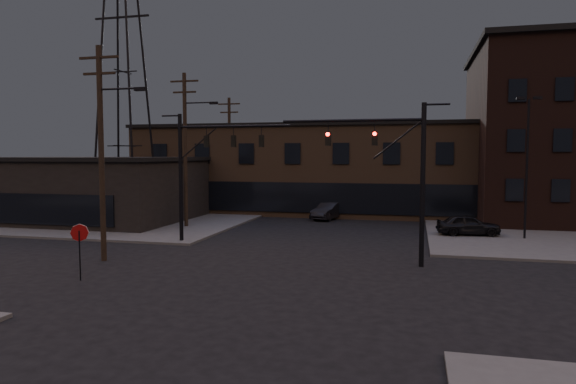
% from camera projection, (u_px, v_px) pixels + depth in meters
% --- Properties ---
extents(ground, '(140.00, 140.00, 0.00)m').
position_uv_depth(ground, '(269.00, 280.00, 22.43)').
color(ground, black).
rests_on(ground, ground).
extents(sidewalk_nw, '(30.00, 30.00, 0.15)m').
position_uv_depth(sidewalk_nw, '(112.00, 211.00, 49.02)').
color(sidewalk_nw, '#474744').
rests_on(sidewalk_nw, ground).
extents(building_row, '(40.00, 12.00, 8.00)m').
position_uv_depth(building_row, '(350.00, 170.00, 49.24)').
color(building_row, brown).
rests_on(building_row, ground).
extents(building_left, '(16.00, 12.00, 5.00)m').
position_uv_depth(building_left, '(91.00, 191.00, 42.56)').
color(building_left, black).
rests_on(building_left, ground).
extents(traffic_signal_near, '(7.12, 0.24, 8.00)m').
position_uv_depth(traffic_signal_near, '(399.00, 166.00, 25.14)').
color(traffic_signal_near, black).
rests_on(traffic_signal_near, ground).
extents(traffic_signal_far, '(7.12, 0.24, 8.00)m').
position_uv_depth(traffic_signal_far, '(200.00, 163.00, 31.43)').
color(traffic_signal_far, black).
rests_on(traffic_signal_far, ground).
extents(stop_sign, '(0.72, 0.33, 2.48)m').
position_uv_depth(stop_sign, '(80.00, 239.00, 22.31)').
color(stop_sign, black).
rests_on(stop_sign, ground).
extents(utility_pole_near, '(3.70, 0.28, 11.00)m').
position_uv_depth(utility_pole_near, '(102.00, 147.00, 26.22)').
color(utility_pole_near, black).
rests_on(utility_pole_near, ground).
extents(utility_pole_mid, '(3.70, 0.28, 11.50)m').
position_uv_depth(utility_pole_mid, '(186.00, 146.00, 38.05)').
color(utility_pole_mid, black).
rests_on(utility_pole_mid, ground).
extents(utility_pole_far, '(2.20, 0.28, 11.00)m').
position_uv_depth(utility_pole_far, '(229.00, 152.00, 49.95)').
color(utility_pole_far, black).
rests_on(utility_pole_far, ground).
extents(transmission_tower, '(7.00, 7.00, 25.00)m').
position_uv_depth(transmission_tower, '(123.00, 72.00, 43.29)').
color(transmission_tower, black).
rests_on(transmission_tower, ground).
extents(lot_light_a, '(1.50, 0.28, 9.14)m').
position_uv_depth(lot_light_a, '(527.00, 154.00, 32.44)').
color(lot_light_a, black).
rests_on(lot_light_a, ground).
extents(parked_car_lot_a, '(4.25, 2.16, 1.39)m').
position_uv_depth(parked_car_lot_a, '(468.00, 225.00, 34.15)').
color(parked_car_lot_a, black).
rests_on(parked_car_lot_a, sidewalk_ne).
extents(car_crossing, '(2.74, 4.60, 1.43)m').
position_uv_depth(car_crossing, '(329.00, 211.00, 43.68)').
color(car_crossing, black).
rests_on(car_crossing, ground).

